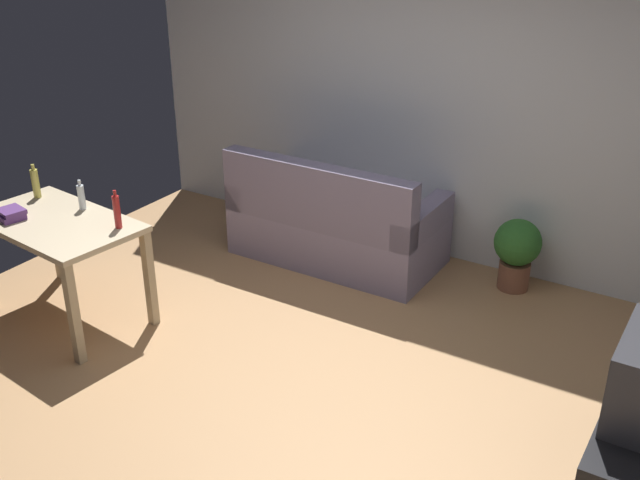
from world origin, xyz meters
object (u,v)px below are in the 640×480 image
Objects in this scene: bottle_squat at (35,183)px; book_stack at (10,214)px; bottle_clear at (81,197)px; couch at (334,226)px; desk at (58,234)px; potted_plant at (517,249)px; bottle_red at (117,211)px.

bottle_squat is 0.40m from book_stack.
book_stack is at bearing -127.60° from bottle_clear.
couch reaches higher than desk.
bottle_clear is at bearing 52.40° from book_stack.
potted_plant is 2.61× the size of bottle_clear.
desk is 5.01× the size of bottle_squat.
bottle_red is at bearing -12.43° from bottle_clear.
book_stack is (0.16, -0.36, -0.08)m from bottle_squat.
bottle_clear is 0.48m from book_stack.
bottle_red is 1.13× the size of book_stack.
potted_plant is at bearing 45.45° from desk.
potted_plant is at bearing 37.79° from book_stack.
book_stack is at bearing -65.70° from bottle_squat.
couch is 6.61× the size of bottle_squat.
book_stack is (-0.75, -0.28, -0.08)m from bottle_red.
bottle_squat is at bearing -148.39° from potted_plant.
bottle_clear is at bearing 53.12° from couch.
bottle_squat is 0.95× the size of bottle_red.
bottle_red is at bearing 20.60° from book_stack.
bottle_squat is at bearing 174.88° from bottle_red.
couch is at bearing 66.73° from bottle_red.
couch is 2.16m from desk.
desk is at bearing 56.58° from couch.
bottle_clear is at bearing 2.31° from bottle_squat.
potted_plant is 2.13× the size of bottle_red.
bottle_squat reaches higher than book_stack.
bottle_red is at bearing 22.90° from desk.
couch is 7.70× the size of bottle_clear.
book_stack is (-1.45, -1.93, 0.49)m from couch.
bottle_squat is at bearing 44.08° from couch.
bottle_squat is at bearing 114.30° from book_stack.
book_stack is at bearing -142.21° from potted_plant.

